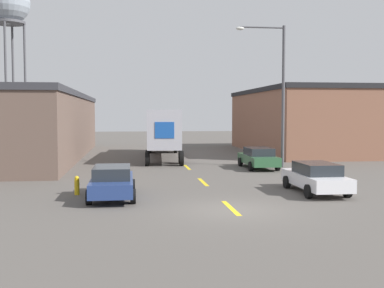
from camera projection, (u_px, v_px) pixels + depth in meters
The scene contains 11 objects.
ground_plane at pixel (233, 210), 17.87m from camera, with size 160.00×160.00×0.00m, color #56514C.
road_centerline at pixel (203, 182), 25.14m from camera, with size 0.20×16.83×0.01m.
warehouse_left at pixel (23, 126), 38.75m from camera, with size 9.66×28.18×5.22m.
warehouse_right at pixel (304, 120), 45.08m from camera, with size 9.96×19.10×5.87m.
semi_truck at pixel (163, 129), 38.96m from camera, with size 3.38×14.22×3.85m.
parked_car_right_near at pixel (316, 177), 21.71m from camera, with size 1.94×4.56×1.37m.
parked_car_right_mid at pixel (258, 158), 31.37m from camera, with size 1.94×4.56×1.37m.
parked_car_left_near at pixel (112, 181), 20.32m from camera, with size 1.94×4.56×1.37m.
water_tower at pixel (8, 5), 57.90m from camera, with size 5.24×5.24×19.61m.
street_lamp at pixel (278, 86), 31.73m from camera, with size 3.34×0.32×9.35m.
fire_hydrant at pixel (77, 185), 21.17m from camera, with size 0.22×0.22×0.84m.
Camera 1 is at (-3.79, -17.33, 3.57)m, focal length 45.00 mm.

